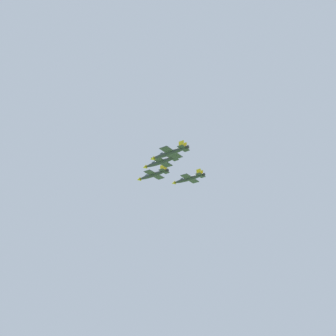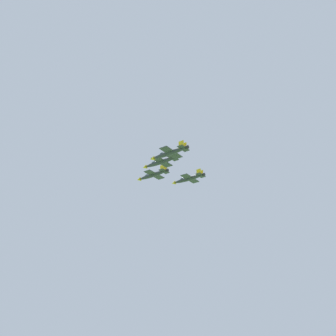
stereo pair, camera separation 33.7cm
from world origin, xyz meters
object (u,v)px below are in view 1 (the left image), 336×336
object	(u,v)px
jet_left_wingman	(160,162)
jet_left_outer	(170,153)
jet_lead	(153,175)
jet_right_wingman	(188,179)

from	to	relation	value
jet_left_wingman	jet_left_outer	size ratio (longest dim) A/B	1.02
jet_lead	jet_right_wingman	size ratio (longest dim) A/B	1.02
jet_right_wingman	jet_left_outer	distance (m)	35.97
jet_left_outer	jet_lead	bearing A→B (deg)	-41.09
jet_left_wingman	jet_right_wingman	distance (m)	22.16
jet_right_wingman	jet_lead	bearing A→B (deg)	39.77
jet_lead	jet_left_outer	world-z (taller)	jet_lead
jet_left_wingman	jet_left_outer	distance (m)	17.66
jet_right_wingman	jet_left_wingman	bearing A→B (deg)	89.41
jet_right_wingman	jet_left_outer	size ratio (longest dim) A/B	1.02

